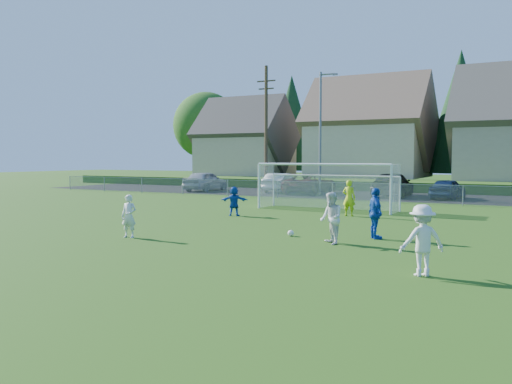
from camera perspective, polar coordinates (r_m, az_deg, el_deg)
ground at (r=15.58m, az=-14.39°, el=-6.81°), size 160.00×160.00×0.00m
asphalt_lot at (r=40.16m, az=13.50°, el=-0.42°), size 60.00×60.00×0.00m
grass_embankment at (r=47.40m, az=15.89°, el=0.63°), size 70.00×6.00×0.80m
soccer_ball at (r=19.34m, az=3.68°, el=-4.34°), size 0.22×0.22×0.22m
player_white_a at (r=19.41m, az=-13.23°, el=-2.49°), size 0.61×0.47×1.51m
player_white_b at (r=17.65m, az=7.91°, el=-2.73°), size 1.02×1.04×1.69m
player_white_c at (r=13.41m, az=17.08°, el=-4.88°), size 1.26×1.16×1.70m
player_blue_a at (r=19.03m, az=12.46°, el=-2.21°), size 0.96×1.08×1.76m
player_blue_b at (r=25.95m, az=-2.32°, el=-0.96°), size 1.37×0.89×1.41m
goalkeeper at (r=26.15m, az=9.77°, el=-0.62°), size 0.65×0.43×1.74m
car_a at (r=45.37m, az=-5.34°, el=1.16°), size 2.11×4.90×1.65m
car_b at (r=43.39m, az=2.62°, el=0.98°), size 2.19×4.80×1.53m
car_c at (r=41.80m, az=5.73°, el=0.86°), size 2.77×5.58×1.52m
car_d at (r=39.94m, az=14.16°, el=0.72°), size 2.68×5.81×1.65m
car_e at (r=38.50m, az=19.53°, el=0.32°), size 2.06×4.19×1.37m
soccer_goal at (r=29.19m, az=7.62°, el=1.33°), size 7.42×1.90×2.50m
chainlink_fence at (r=34.85m, az=11.13°, el=0.03°), size 52.06×0.06×1.20m
streetlight at (r=40.11m, az=6.85°, el=6.56°), size 1.38×0.18×9.00m
utility_pole at (r=43.15m, az=1.07°, el=6.79°), size 1.60×0.26×10.00m
houses_row at (r=54.49m, az=19.83°, el=8.23°), size 53.90×11.45×13.27m
tree_row at (r=60.78m, az=19.88°, el=7.33°), size 65.98×12.36×13.80m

